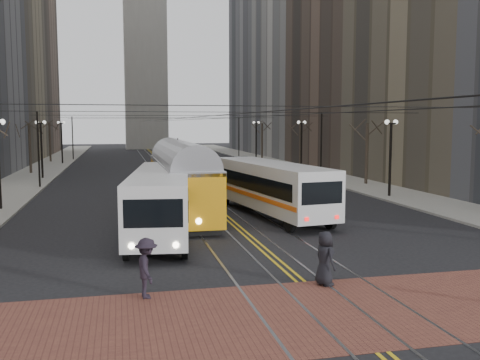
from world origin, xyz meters
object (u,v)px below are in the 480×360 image
transit_bus (161,203)px  sedan_silver (241,163)px  rear_bus (271,189)px  pedestrian_a (325,258)px  cargo_van (274,190)px  sedan_grey (293,175)px  pedestrian_d (147,268)px  streetcar (181,186)px

transit_bus → sedan_silver: 38.13m
rear_bus → pedestrian_a: (-2.08, -13.91, -0.65)m
transit_bus → rear_bus: bearing=36.9°
cargo_van → sedan_grey: cargo_van is taller
transit_bus → sedan_grey: size_ratio=2.55×
cargo_van → pedestrian_d: size_ratio=2.58×
streetcar → sedan_silver: bearing=70.4°
transit_bus → pedestrian_d: 10.08m
sedan_grey → transit_bus: bearing=-127.9°
transit_bus → pedestrian_d: bearing=-90.0°
sedan_grey → rear_bus: bearing=-116.2°
pedestrian_d → streetcar: bearing=-15.5°
transit_bus → rear_bus: size_ratio=1.04×
streetcar → pedestrian_d: streetcar is taller
transit_bus → cargo_van: 10.97m
transit_bus → sedan_grey: bearing=62.3°
streetcar → pedestrian_a: streetcar is taller
cargo_van → pedestrian_d: bearing=-114.2°
sedan_grey → sedan_silver: (-1.07, 16.72, -0.07)m
cargo_van → sedan_silver: bearing=85.9°
transit_bus → cargo_van: bearing=49.2°
streetcar → pedestrian_a: size_ratio=7.84×
pedestrian_a → pedestrian_d: (-6.11, 0.00, 0.03)m
transit_bus → rear_bus: 7.95m
transit_bus → cargo_van: transit_bus is taller
transit_bus → sedan_grey: (13.53, 19.31, -0.75)m
cargo_van → pedestrian_a: bearing=-96.4°
transit_bus → sedan_silver: size_ratio=2.68×
pedestrian_a → pedestrian_d: 6.11m
pedestrian_d → transit_bus: bearing=-12.2°
sedan_grey → streetcar: bearing=-134.1°
cargo_van → sedan_silver: cargo_van is taller
transit_bus → sedan_grey: 23.59m
cargo_van → pedestrian_a: size_ratio=2.65×
rear_bus → pedestrian_d: bearing=-128.7°
cargo_van → sedan_grey: size_ratio=1.00×
rear_bus → transit_bus: bearing=-158.6°
sedan_silver → pedestrian_d: 48.02m
streetcar → sedan_grey: streetcar is taller
sedan_silver → pedestrian_a: size_ratio=2.53×
cargo_van → pedestrian_d: cargo_van is taller
pedestrian_a → sedan_silver: bearing=-22.2°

